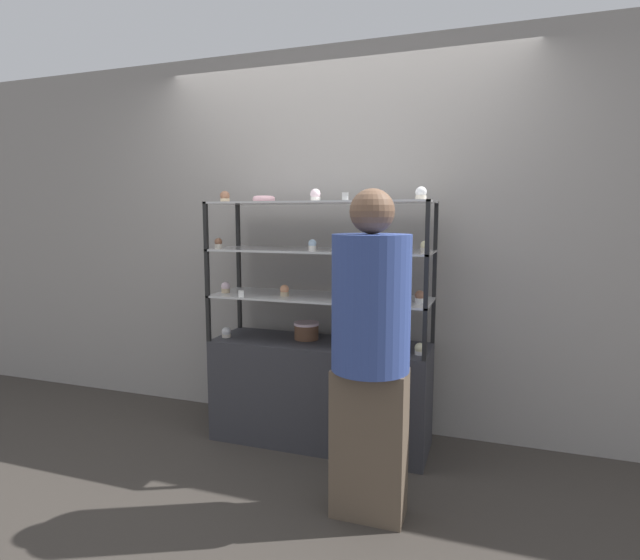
% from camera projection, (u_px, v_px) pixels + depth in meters
% --- Properties ---
extents(ground_plane, '(20.00, 20.00, 0.00)m').
position_uv_depth(ground_plane, '(320.00, 441.00, 3.28)').
color(ground_plane, '#38332D').
extents(back_wall, '(8.00, 0.05, 2.60)m').
position_uv_depth(back_wall, '(337.00, 241.00, 3.46)').
color(back_wall, gray).
rests_on(back_wall, ground_plane).
extents(display_base, '(1.40, 0.45, 0.67)m').
position_uv_depth(display_base, '(320.00, 392.00, 3.23)').
color(display_base, '#333338').
rests_on(display_base, ground_plane).
extents(display_riser_lower, '(1.40, 0.45, 0.30)m').
position_uv_depth(display_riser_lower, '(320.00, 299.00, 3.16)').
color(display_riser_lower, black).
rests_on(display_riser_lower, display_base).
extents(display_riser_middle, '(1.40, 0.45, 0.30)m').
position_uv_depth(display_riser_middle, '(320.00, 252.00, 3.12)').
color(display_riser_middle, black).
rests_on(display_riser_middle, display_riser_lower).
extents(display_riser_upper, '(1.40, 0.45, 0.30)m').
position_uv_depth(display_riser_upper, '(320.00, 204.00, 3.08)').
color(display_riser_upper, black).
rests_on(display_riser_upper, display_riser_middle).
extents(layer_cake_centerpiece, '(0.16, 0.16, 0.11)m').
position_uv_depth(layer_cake_centerpiece, '(306.00, 331.00, 3.26)').
color(layer_cake_centerpiece, brown).
rests_on(layer_cake_centerpiece, display_base).
extents(sheet_cake_frosted, '(0.20, 0.17, 0.06)m').
position_uv_depth(sheet_cake_frosted, '(377.00, 294.00, 3.04)').
color(sheet_cake_frosted, '#C66660').
rests_on(sheet_cake_frosted, display_riser_lower).
extents(cupcake_0, '(0.06, 0.06, 0.07)m').
position_uv_depth(cupcake_0, '(226.00, 333.00, 3.31)').
color(cupcake_0, beige).
rests_on(cupcake_0, display_base).
extents(cupcake_1, '(0.06, 0.06, 0.07)m').
position_uv_depth(cupcake_1, '(350.00, 341.00, 3.09)').
color(cupcake_1, beige).
rests_on(cupcake_1, display_base).
extents(cupcake_2, '(0.06, 0.06, 0.07)m').
position_uv_depth(cupcake_2, '(420.00, 349.00, 2.90)').
color(cupcake_2, white).
rests_on(cupcake_2, display_base).
extents(price_tag_0, '(0.04, 0.00, 0.04)m').
position_uv_depth(price_tag_0, '(350.00, 350.00, 2.92)').
color(price_tag_0, white).
rests_on(price_tag_0, display_base).
extents(cupcake_3, '(0.06, 0.06, 0.07)m').
position_uv_depth(cupcake_3, '(226.00, 288.00, 3.30)').
color(cupcake_3, '#CCB28C').
rests_on(cupcake_3, display_riser_lower).
extents(cupcake_4, '(0.06, 0.06, 0.07)m').
position_uv_depth(cupcake_4, '(285.00, 291.00, 3.16)').
color(cupcake_4, '#CCB28C').
rests_on(cupcake_4, display_riser_lower).
extents(cupcake_5, '(0.06, 0.06, 0.07)m').
position_uv_depth(cupcake_5, '(348.00, 294.00, 3.02)').
color(cupcake_5, white).
rests_on(cupcake_5, display_riser_lower).
extents(cupcake_6, '(0.06, 0.06, 0.07)m').
position_uv_depth(cupcake_6, '(420.00, 297.00, 2.92)').
color(cupcake_6, white).
rests_on(cupcake_6, display_riser_lower).
extents(price_tag_1, '(0.04, 0.00, 0.04)m').
position_uv_depth(price_tag_1, '(241.00, 294.00, 3.11)').
color(price_tag_1, white).
rests_on(price_tag_1, display_riser_lower).
extents(cupcake_7, '(0.05, 0.05, 0.07)m').
position_uv_depth(cupcake_7, '(218.00, 243.00, 3.21)').
color(cupcake_7, beige).
rests_on(cupcake_7, display_riser_middle).
extents(cupcake_8, '(0.05, 0.05, 0.07)m').
position_uv_depth(cupcake_8, '(312.00, 245.00, 3.02)').
color(cupcake_8, white).
rests_on(cupcake_8, display_riser_middle).
extents(cupcake_9, '(0.05, 0.05, 0.07)m').
position_uv_depth(cupcake_9, '(425.00, 247.00, 2.83)').
color(cupcake_9, beige).
rests_on(cupcake_9, display_riser_middle).
extents(price_tag_2, '(0.04, 0.00, 0.04)m').
position_uv_depth(price_tag_2, '(335.00, 248.00, 2.87)').
color(price_tag_2, white).
rests_on(price_tag_2, display_riser_middle).
extents(cupcake_10, '(0.06, 0.06, 0.07)m').
position_uv_depth(cupcake_10, '(225.00, 197.00, 3.24)').
color(cupcake_10, '#CCB28C').
rests_on(cupcake_10, display_riser_upper).
extents(cupcake_11, '(0.06, 0.06, 0.07)m').
position_uv_depth(cupcake_11, '(315.00, 195.00, 3.00)').
color(cupcake_11, white).
rests_on(cupcake_11, display_riser_upper).
extents(cupcake_12, '(0.06, 0.06, 0.07)m').
position_uv_depth(cupcake_12, '(421.00, 194.00, 2.77)').
color(cupcake_12, beige).
rests_on(cupcake_12, display_riser_upper).
extents(price_tag_3, '(0.04, 0.00, 0.04)m').
position_uv_depth(price_tag_3, '(345.00, 196.00, 2.82)').
color(price_tag_3, white).
rests_on(price_tag_3, display_riser_upper).
extents(donut_glazed, '(0.15, 0.15, 0.04)m').
position_uv_depth(donut_glazed, '(264.00, 199.00, 3.27)').
color(donut_glazed, '#EFB2BC').
rests_on(donut_glazed, display_riser_upper).
extents(customer_figure, '(0.37, 0.37, 1.59)m').
position_uv_depth(customer_figure, '(370.00, 347.00, 2.36)').
color(customer_figure, brown).
rests_on(customer_figure, ground_plane).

